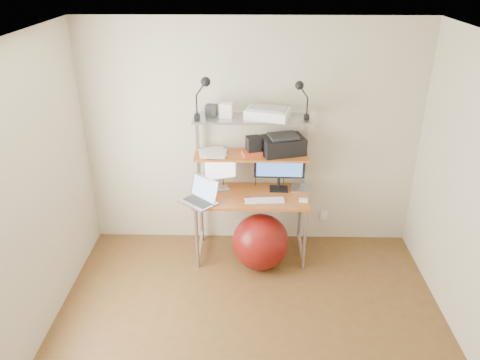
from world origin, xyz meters
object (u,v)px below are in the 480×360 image
object	(u,v)px
monitor_silver	(220,170)
exercise_ball	(261,242)
laptop	(201,197)
monitor_black	(279,166)
printer	(283,145)

from	to	relation	value
monitor_silver	exercise_ball	bearing A→B (deg)	-58.49
monitor_silver	exercise_ball	distance (m)	0.87
laptop	exercise_ball	distance (m)	0.79
monitor_black	laptop	distance (m)	0.89
monitor_silver	monitor_black	world-z (taller)	monitor_black
exercise_ball	laptop	bearing A→B (deg)	173.72
printer	monitor_silver	bearing A→B (deg)	165.63
monitor_silver	monitor_black	size ratio (longest dim) A/B	0.76
monitor_black	laptop	size ratio (longest dim) A/B	1.18
laptop	monitor_black	bearing A→B (deg)	62.95
monitor_black	printer	distance (m)	0.24
exercise_ball	monitor_silver	bearing A→B (deg)	139.44
monitor_silver	printer	size ratio (longest dim) A/B	0.83
printer	monitor_black	bearing A→B (deg)	-165.32
monitor_black	laptop	bearing A→B (deg)	-157.57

